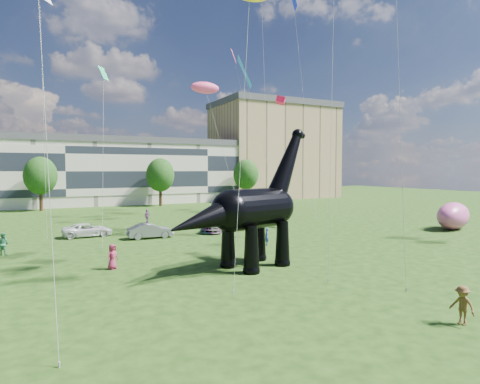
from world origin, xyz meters
name	(u,v)px	position (x,y,z in m)	size (l,w,h in m)	color
ground	(270,282)	(0.00, 0.00, 0.00)	(220.00, 220.00, 0.00)	#16330C
terrace_row	(64,174)	(-8.00, 62.00, 6.00)	(78.00, 11.00, 12.00)	beige
apartment_block	(274,153)	(40.00, 65.00, 11.00)	(28.00, 18.00, 22.00)	tan
tree_mid_left	(40,173)	(-12.00, 53.00, 6.29)	(5.20, 5.20, 9.44)	#382314
tree_mid_right	(160,172)	(8.00, 53.00, 6.29)	(5.20, 5.20, 9.44)	#382314
tree_far_right	(246,172)	(26.00, 53.00, 6.29)	(5.20, 5.20, 9.44)	#382314
dinosaur_sculpture	(250,212)	(0.67, 3.82, 3.88)	(12.50, 5.44, 10.29)	black
car_grey	(150,231)	(-2.53, 18.74, 0.73)	(1.55, 4.44, 1.46)	gray
car_white	(88,230)	(-7.97, 22.48, 0.67)	(2.24, 4.85, 1.35)	silver
car_dark	(217,224)	(5.11, 19.84, 0.80)	(2.25, 5.53, 1.60)	#595960
gazebo_near	(221,204)	(10.82, 31.47, 1.89)	(4.68, 4.68, 2.69)	silver
gazebo_far	(242,203)	(15.46, 33.93, 1.73)	(3.57, 3.57, 2.47)	white
inflatable_pink	(453,216)	(29.74, 9.19, 1.54)	(6.15, 3.07, 3.07)	#DF57A4
visitors	(158,235)	(-2.65, 15.35, 0.86)	(54.47, 47.23, 1.85)	brown
kites	(118,29)	(-4.30, 24.48, 21.79)	(63.94, 41.16, 22.95)	red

